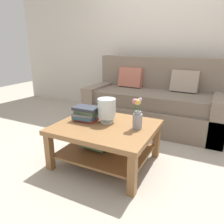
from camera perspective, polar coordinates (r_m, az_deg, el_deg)
ground_plane at (r=2.70m, az=3.91°, el=-10.07°), size 10.00×10.00×0.00m
back_wall at (r=3.97m, az=14.18°, el=18.57°), size 6.40×0.12×2.70m
couch at (r=3.44m, az=11.12°, el=2.34°), size 2.06×0.90×1.06m
coffee_table at (r=2.31m, az=-1.86°, el=-6.33°), size 1.02×0.86×0.44m
book_stack_main at (r=2.39m, az=-6.86°, el=-0.35°), size 0.30×0.24×0.16m
glass_hurricane_vase at (r=2.28m, az=-1.44°, el=0.83°), size 0.19×0.19×0.27m
flower_pitcher at (r=2.13m, az=6.76°, el=-0.78°), size 0.11×0.10×0.32m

